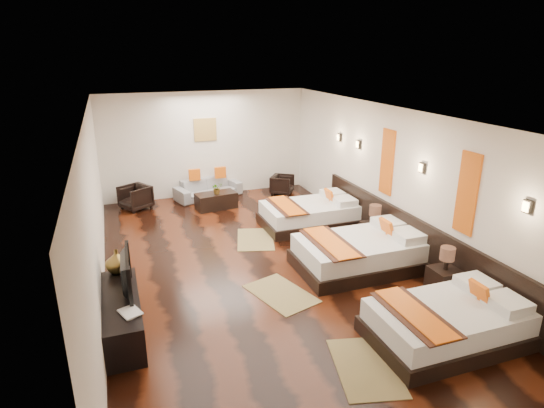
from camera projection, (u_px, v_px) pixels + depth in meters
name	position (u px, v px, depth m)	size (l,w,h in m)	color
floor	(262.00, 267.00, 8.39)	(5.50, 9.50, 0.01)	black
ceiling	(261.00, 114.00, 7.48)	(5.50, 9.50, 0.01)	white
back_wall	(206.00, 144.00, 12.17)	(5.50, 0.01, 2.80)	silver
left_wall	(95.00, 213.00, 7.06)	(0.01, 9.50, 2.80)	silver
right_wall	(395.00, 180.00, 8.81)	(0.01, 9.50, 2.80)	silver
headboard_panel	(414.00, 241.00, 8.39)	(0.08, 6.60, 0.90)	black
bed_near	(448.00, 322.00, 6.20)	(2.10, 1.32, 0.80)	black
bed_mid	(361.00, 252.00, 8.28)	(2.30, 1.45, 0.88)	black
bed_far	(310.00, 214.00, 10.29)	(2.12, 1.33, 0.81)	black
nightstand_a	(444.00, 279.00, 7.31)	(0.43, 0.43, 0.86)	black
nightstand_b	(374.00, 232.00, 9.20)	(0.44, 0.44, 0.88)	black
jute_mat_near	(366.00, 367.00, 5.73)	(0.75, 1.20, 0.01)	olive
jute_mat_mid	(281.00, 294.00, 7.45)	(0.75, 1.20, 0.01)	olive
jute_mat_far	(255.00, 239.00, 9.59)	(0.75, 1.20, 0.01)	olive
tv_console	(122.00, 315.00, 6.37)	(0.50, 1.80, 0.55)	black
tv	(121.00, 273.00, 6.35)	(1.00, 0.13, 0.58)	black
book	(122.00, 316.00, 5.83)	(0.23, 0.32, 0.03)	black
figurine	(117.00, 261.00, 6.95)	(0.36, 0.36, 0.37)	brown
sofa	(208.00, 188.00, 12.25)	(1.77, 0.69, 0.52)	gray
armchair_left	(135.00, 197.00, 11.34)	(0.65, 0.67, 0.61)	black
armchair_right	(282.00, 185.00, 12.55)	(0.57, 0.58, 0.53)	black
coffee_table	(216.00, 201.00, 11.43)	(1.00, 0.50, 0.40)	black
table_plant	(217.00, 188.00, 11.26)	(0.27, 0.23, 0.29)	#20551C
orange_panel_a	(467.00, 193.00, 7.02)	(0.04, 0.40, 1.30)	#D86014
orange_panel_b	(387.00, 162.00, 8.98)	(0.04, 0.40, 1.30)	#D86014
sconce_near	(527.00, 206.00, 5.98)	(0.07, 0.12, 0.18)	black
sconce_mid	(422.00, 168.00, 7.94)	(0.07, 0.12, 0.18)	black
sconce_far	(358.00, 144.00, 9.90)	(0.07, 0.12, 0.18)	black
sconce_lounge	(339.00, 137.00, 10.70)	(0.07, 0.12, 0.18)	black
gold_artwork	(205.00, 130.00, 12.02)	(0.60, 0.04, 0.60)	#AD873F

